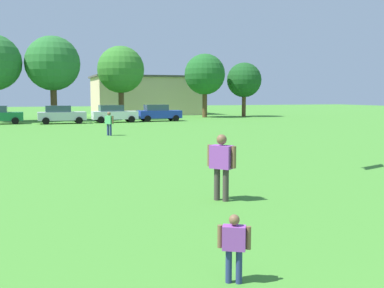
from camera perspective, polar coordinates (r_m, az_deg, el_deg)
ground_plane at (r=31.19m, az=-13.43°, el=1.04°), size 160.00×160.00×0.00m
child_kite_flyer at (r=6.64m, az=5.22°, el=-12.02°), size 0.42×0.32×0.99m
adult_bystander at (r=11.55m, az=3.66°, el=-2.17°), size 0.58×0.64×1.67m
bystander_near_trees at (r=30.68m, az=-10.19°, el=2.75°), size 0.54×0.61×1.55m
parked_car_silver_1 at (r=44.53m, az=-15.88°, el=3.54°), size 4.30×2.02×1.68m
parked_car_white_2 at (r=45.46m, az=-9.62°, el=3.73°), size 4.30×2.02×1.68m
parked_car_blue_3 at (r=46.99m, az=-4.14°, el=3.87°), size 4.30×2.02×1.68m
tree_center_left at (r=49.70m, az=-16.82°, el=9.48°), size 5.53×5.53×8.62m
tree_center_right at (r=51.60m, az=-8.79°, el=9.04°), size 5.12×5.12×7.97m
tree_right at (r=55.04m, az=1.59°, el=8.57°), size 4.80×4.80×7.49m
tree_far_right at (r=57.29m, az=6.45°, el=7.83°), size 4.23×4.23×6.59m
house_left at (r=63.83m, az=-5.82°, el=6.00°), size 14.13×9.30×5.20m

